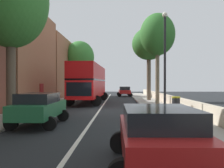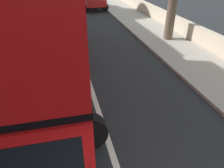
{
  "view_description": "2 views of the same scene",
  "coord_description": "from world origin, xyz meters",
  "px_view_note": "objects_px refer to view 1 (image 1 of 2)",
  "views": [
    {
      "loc": [
        1.5,
        -18.42,
        2.15
      ],
      "look_at": [
        0.87,
        4.97,
        2.07
      ],
      "focal_mm": 38.1,
      "sensor_mm": 36.0,
      "label": 1
    },
    {
      "loc": [
        -0.87,
        -0.14,
        4.09
      ],
      "look_at": [
        0.46,
        4.99,
        0.88
      ],
      "focal_mm": 33.23,
      "sensor_mm": 36.0,
      "label": 2
    }
  ],
  "objects_px": {
    "street_tree_right_3": "(157,35)",
    "litter_bin_right": "(176,105)",
    "parked_car_green_left_2": "(40,107)",
    "lamppost_right": "(165,56)",
    "double_decker_bus": "(89,81)",
    "street_tree_right_1": "(149,45)",
    "parked_car_red_right_1": "(158,133)",
    "parked_car_red_right_3": "(124,91)",
    "street_tree_left_4": "(80,57)",
    "street_tree_left_2": "(11,2)"
  },
  "relations": [
    {
      "from": "street_tree_right_1",
      "to": "lamppost_right",
      "type": "bearing_deg",
      "value": -93.48
    },
    {
      "from": "street_tree_left_2",
      "to": "parked_car_red_right_3",
      "type": "bearing_deg",
      "value": 73.74
    },
    {
      "from": "street_tree_right_1",
      "to": "parked_car_red_right_1",
      "type": "bearing_deg",
      "value": -96.7
    },
    {
      "from": "street_tree_left_4",
      "to": "litter_bin_right",
      "type": "distance_m",
      "value": 26.22
    },
    {
      "from": "parked_car_red_right_3",
      "to": "lamppost_right",
      "type": "distance_m",
      "value": 24.51
    },
    {
      "from": "parked_car_green_left_2",
      "to": "lamppost_right",
      "type": "relative_size",
      "value": 0.69
    },
    {
      "from": "double_decker_bus",
      "to": "parked_car_red_right_3",
      "type": "relative_size",
      "value": 2.74
    },
    {
      "from": "street_tree_right_1",
      "to": "street_tree_left_2",
      "type": "height_order",
      "value": "street_tree_left_2"
    },
    {
      "from": "street_tree_left_4",
      "to": "street_tree_right_3",
      "type": "bearing_deg",
      "value": -59.13
    },
    {
      "from": "street_tree_right_1",
      "to": "litter_bin_right",
      "type": "xyz_separation_m",
      "value": [
        0.13,
        -12.97,
        -6.11
      ]
    },
    {
      "from": "street_tree_right_3",
      "to": "lamppost_right",
      "type": "distance_m",
      "value": 8.52
    },
    {
      "from": "parked_car_green_left_2",
      "to": "litter_bin_right",
      "type": "bearing_deg",
      "value": 26.13
    },
    {
      "from": "parked_car_red_right_1",
      "to": "street_tree_right_3",
      "type": "xyz_separation_m",
      "value": [
        2.66,
        16.36,
        5.75
      ]
    },
    {
      "from": "street_tree_right_3",
      "to": "parked_car_red_right_3",
      "type": "bearing_deg",
      "value": 99.28
    },
    {
      "from": "parked_car_red_right_3",
      "to": "street_tree_left_4",
      "type": "xyz_separation_m",
      "value": [
        -7.42,
        0.58,
        5.53
      ]
    },
    {
      "from": "street_tree_left_4",
      "to": "parked_car_green_left_2",
      "type": "bearing_deg",
      "value": -84.94
    },
    {
      "from": "street_tree_left_4",
      "to": "street_tree_right_1",
      "type": "bearing_deg",
      "value": -46.08
    },
    {
      "from": "lamppost_right",
      "to": "street_tree_right_1",
      "type": "bearing_deg",
      "value": 86.52
    },
    {
      "from": "street_tree_right_1",
      "to": "lamppost_right",
      "type": "distance_m",
      "value": 14.7
    },
    {
      "from": "litter_bin_right",
      "to": "lamppost_right",
      "type": "bearing_deg",
      "value": -125.63
    },
    {
      "from": "parked_car_green_left_2",
      "to": "street_tree_left_4",
      "type": "distance_m",
      "value": 27.93
    },
    {
      "from": "parked_car_red_right_3",
      "to": "litter_bin_right",
      "type": "relative_size",
      "value": 3.65
    },
    {
      "from": "parked_car_red_right_1",
      "to": "street_tree_left_2",
      "type": "bearing_deg",
      "value": 133.33
    },
    {
      "from": "parked_car_green_left_2",
      "to": "street_tree_right_3",
      "type": "distance_m",
      "value": 14.13
    },
    {
      "from": "double_decker_bus",
      "to": "litter_bin_right",
      "type": "relative_size",
      "value": 10.02
    },
    {
      "from": "street_tree_right_3",
      "to": "litter_bin_right",
      "type": "distance_m",
      "value": 8.88
    },
    {
      "from": "double_decker_bus",
      "to": "lamppost_right",
      "type": "relative_size",
      "value": 1.83
    },
    {
      "from": "double_decker_bus",
      "to": "parked_car_green_left_2",
      "type": "xyz_separation_m",
      "value": [
        -0.8,
        -13.97,
        -1.41
      ]
    },
    {
      "from": "parked_car_red_right_3",
      "to": "street_tree_left_2",
      "type": "bearing_deg",
      "value": -106.26
    },
    {
      "from": "street_tree_left_2",
      "to": "street_tree_left_4",
      "type": "height_order",
      "value": "street_tree_left_2"
    },
    {
      "from": "parked_car_green_left_2",
      "to": "parked_car_red_right_1",
      "type": "bearing_deg",
      "value": -49.95
    },
    {
      "from": "street_tree_left_2",
      "to": "litter_bin_right",
      "type": "relative_size",
      "value": 8.36
    },
    {
      "from": "lamppost_right",
      "to": "parked_car_red_right_3",
      "type": "bearing_deg",
      "value": 94.24
    },
    {
      "from": "parked_car_red_right_3",
      "to": "street_tree_right_3",
      "type": "bearing_deg",
      "value": -80.72
    },
    {
      "from": "parked_car_red_right_3",
      "to": "litter_bin_right",
      "type": "xyz_separation_m",
      "value": [
        2.8,
        -22.87,
        -0.21
      ]
    },
    {
      "from": "parked_car_green_left_2",
      "to": "street_tree_right_3",
      "type": "height_order",
      "value": "street_tree_right_3"
    },
    {
      "from": "litter_bin_right",
      "to": "parked_car_red_right_3",
      "type": "bearing_deg",
      "value": 96.97
    },
    {
      "from": "street_tree_right_3",
      "to": "street_tree_right_1",
      "type": "bearing_deg",
      "value": 89.9
    },
    {
      "from": "parked_car_green_left_2",
      "to": "lamppost_right",
      "type": "xyz_separation_m",
      "value": [
        6.8,
        2.43,
        2.86
      ]
    },
    {
      "from": "parked_car_red_right_1",
      "to": "parked_car_red_right_3",
      "type": "xyz_separation_m",
      "value": [
        0.0,
        32.65,
        0.01
      ]
    },
    {
      "from": "double_decker_bus",
      "to": "street_tree_left_4",
      "type": "distance_m",
      "value": 14.28
    },
    {
      "from": "double_decker_bus",
      "to": "street_tree_right_1",
      "type": "relative_size",
      "value": 1.32
    },
    {
      "from": "street_tree_right_1",
      "to": "street_tree_left_4",
      "type": "bearing_deg",
      "value": 133.92
    },
    {
      "from": "parked_car_red_right_1",
      "to": "street_tree_right_1",
      "type": "relative_size",
      "value": 0.48
    },
    {
      "from": "parked_car_red_right_1",
      "to": "street_tree_right_1",
      "type": "bearing_deg",
      "value": 83.3
    },
    {
      "from": "street_tree_right_1",
      "to": "street_tree_right_3",
      "type": "xyz_separation_m",
      "value": [
        -0.01,
        -6.38,
        -0.16
      ]
    },
    {
      "from": "street_tree_right_1",
      "to": "litter_bin_right",
      "type": "height_order",
      "value": "street_tree_right_1"
    },
    {
      "from": "street_tree_right_3",
      "to": "street_tree_left_4",
      "type": "bearing_deg",
      "value": 120.87
    },
    {
      "from": "street_tree_left_2",
      "to": "lamppost_right",
      "type": "height_order",
      "value": "street_tree_left_2"
    },
    {
      "from": "double_decker_bus",
      "to": "street_tree_left_4",
      "type": "height_order",
      "value": "street_tree_left_4"
    }
  ]
}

